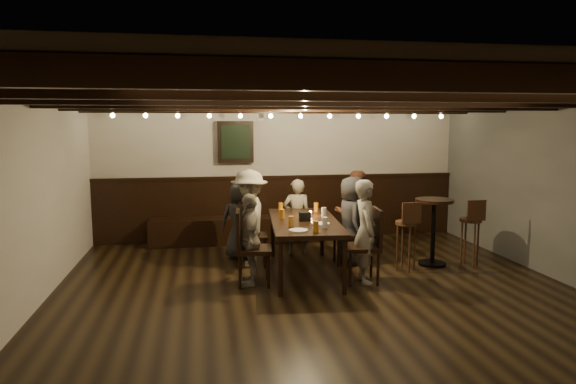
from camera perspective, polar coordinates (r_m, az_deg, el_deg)
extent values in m
plane|color=black|center=(6.11, 4.30, -12.15)|extent=(7.00, 7.00, 0.00)
plane|color=black|center=(5.76, 4.54, 10.94)|extent=(7.00, 7.00, 0.00)
plane|color=beige|center=(9.22, -0.88, 2.23)|extent=(6.50, 0.00, 6.50)
plane|color=beige|center=(5.93, -27.68, -1.62)|extent=(0.00, 7.00, 7.00)
cube|color=black|center=(9.27, -0.84, -1.80)|extent=(6.50, 0.08, 1.10)
cube|color=black|center=(8.99, -5.63, -4.24)|extent=(3.00, 0.45, 0.45)
cube|color=black|center=(9.00, -5.85, 5.56)|extent=(0.62, 0.12, 0.72)
cube|color=black|center=(8.94, -5.82, 5.55)|extent=(0.50, 0.02, 0.58)
cube|color=black|center=(3.03, 18.38, 11.94)|extent=(6.50, 0.10, 0.16)
cube|color=black|center=(4.09, 10.62, 10.96)|extent=(6.50, 0.10, 0.16)
cube|color=black|center=(5.20, 6.12, 10.30)|extent=(6.50, 0.10, 0.16)
cube|color=black|center=(6.32, 3.22, 9.84)|extent=(6.50, 0.10, 0.16)
cube|color=black|center=(7.45, 1.20, 9.50)|extent=(6.50, 0.10, 0.16)
cube|color=black|center=(8.60, -0.28, 9.24)|extent=(6.50, 0.10, 0.16)
sphere|color=#FFE099|center=(8.56, -18.91, 8.04)|extent=(0.07, 0.07, 0.07)
sphere|color=#FFE099|center=(8.46, -9.58, 8.35)|extent=(0.07, 0.07, 0.07)
sphere|color=#FFE099|center=(8.57, -0.25, 8.45)|extent=(0.07, 0.07, 0.07)
sphere|color=#FFE099|center=(8.90, 8.61, 8.33)|extent=(0.07, 0.07, 0.07)
sphere|color=#FFE099|center=(9.42, 16.65, 8.05)|extent=(0.07, 0.07, 0.07)
cube|color=black|center=(7.05, 1.82, -3.39)|extent=(1.07, 2.07, 0.06)
cylinder|color=black|center=(6.20, -0.82, -8.49)|extent=(0.06, 0.06, 0.69)
cylinder|color=black|center=(8.01, -1.72, -4.79)|extent=(0.06, 0.06, 0.69)
cylinder|color=black|center=(6.29, 6.34, -8.28)|extent=(0.06, 0.06, 0.69)
cylinder|color=black|center=(8.09, 3.82, -4.68)|extent=(0.06, 0.06, 0.69)
cube|color=black|center=(7.51, -3.91, -4.95)|extent=(0.45, 0.45, 0.05)
cube|color=black|center=(7.46, -5.38, -3.06)|extent=(0.08, 0.42, 0.46)
cube|color=black|center=(6.63, -3.81, -6.41)|extent=(0.48, 0.48, 0.05)
cube|color=black|center=(6.57, -5.58, -4.15)|extent=(0.08, 0.45, 0.49)
cube|color=black|center=(7.65, 6.67, -4.76)|extent=(0.45, 0.45, 0.05)
cube|color=black|center=(7.64, 8.08, -2.87)|extent=(0.08, 0.42, 0.46)
cube|color=black|center=(6.79, 8.16, -6.13)|extent=(0.48, 0.48, 0.05)
cube|color=black|center=(6.78, 9.86, -3.85)|extent=(0.08, 0.45, 0.49)
imported|color=#29282B|center=(7.92, -5.41, -3.16)|extent=(0.61, 0.42, 1.18)
imported|color=gray|center=(8.10, 0.99, -2.78)|extent=(0.46, 0.33, 1.21)
imported|color=brown|center=(8.08, 7.47, -2.37)|extent=(0.70, 0.57, 1.35)
imported|color=gray|center=(7.45, -4.31, -2.90)|extent=(0.60, 0.96, 1.41)
imported|color=gray|center=(6.60, -4.25, -5.29)|extent=(0.35, 0.72, 1.19)
imported|color=#2A292C|center=(7.62, 7.06, -3.15)|extent=(0.47, 0.67, 1.30)
imported|color=gray|center=(6.75, 8.61, -4.33)|extent=(0.37, 0.52, 1.35)
cylinder|color=#BF7219|center=(7.70, -0.83, -1.70)|extent=(0.07, 0.07, 0.14)
cylinder|color=#BF7219|center=(7.70, 3.14, -1.71)|extent=(0.07, 0.07, 0.14)
cylinder|color=#BF7219|center=(7.11, -0.67, -2.48)|extent=(0.07, 0.07, 0.14)
cylinder|color=silver|center=(7.27, 4.00, -2.27)|extent=(0.07, 0.07, 0.14)
cylinder|color=#BF7219|center=(6.57, 0.36, -3.31)|extent=(0.07, 0.07, 0.14)
cylinder|color=silver|center=(6.52, 4.12, -3.41)|extent=(0.07, 0.07, 0.14)
cylinder|color=#BF7219|center=(6.26, 3.11, -3.87)|extent=(0.07, 0.07, 0.14)
cylinder|color=white|center=(6.35, 1.19, -4.28)|extent=(0.24, 0.24, 0.01)
cylinder|color=white|center=(6.78, 3.63, -3.53)|extent=(0.24, 0.24, 0.01)
cube|color=black|center=(6.99, 1.87, -2.74)|extent=(0.15, 0.10, 0.12)
cylinder|color=beige|center=(7.35, 2.50, -2.51)|extent=(0.05, 0.05, 0.05)
cylinder|color=black|center=(7.92, 15.71, -7.65)|extent=(0.40, 0.40, 0.04)
cylinder|color=black|center=(7.82, 15.83, -4.39)|extent=(0.06, 0.06, 0.92)
cylinder|color=black|center=(7.73, 15.96, -0.92)|extent=(0.55, 0.55, 0.05)
cylinder|color=#391E12|center=(7.40, 13.05, -3.37)|extent=(0.31, 0.31, 0.05)
cube|color=#391E12|center=(7.23, 13.57, -2.30)|extent=(0.28, 0.04, 0.29)
cylinder|color=#391E12|center=(7.88, 19.64, -2.96)|extent=(0.31, 0.31, 0.05)
cube|color=#391E12|center=(7.72, 20.21, -1.94)|extent=(0.28, 0.03, 0.29)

